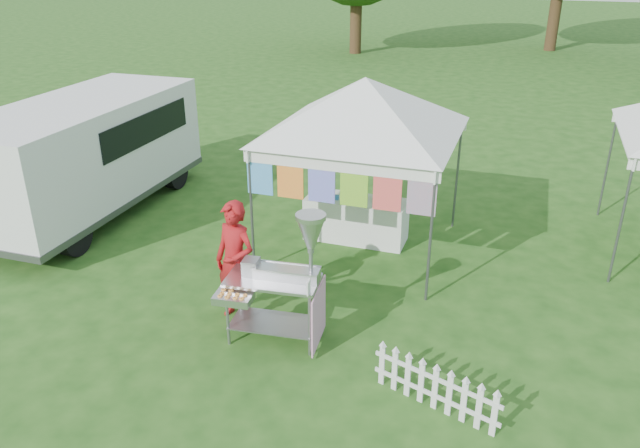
% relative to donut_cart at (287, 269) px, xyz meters
% --- Properties ---
extents(ground, '(120.00, 120.00, 0.00)m').
position_rel_donut_cart_xyz_m(ground, '(0.16, -0.41, -1.11)').
color(ground, '#1E4814').
rests_on(ground, ground).
extents(canopy_main, '(4.24, 4.24, 3.45)m').
position_rel_donut_cart_xyz_m(canopy_main, '(0.16, 3.08, 1.88)').
color(canopy_main, '#59595E').
rests_on(canopy_main, ground).
extents(donut_cart, '(1.35, 1.05, 1.88)m').
position_rel_donut_cart_xyz_m(donut_cart, '(0.00, 0.00, 0.00)').
color(donut_cart, gray).
rests_on(donut_cart, ground).
extents(vendor, '(0.74, 0.58, 1.78)m').
position_rel_donut_cart_xyz_m(vendor, '(-0.91, 0.33, -0.22)').
color(vendor, maroon).
rests_on(vendor, ground).
extents(cargo_van, '(2.22, 5.39, 2.22)m').
position_rel_donut_cart_xyz_m(cargo_van, '(-5.39, 3.03, 0.09)').
color(cargo_van, silver).
rests_on(cargo_van, ground).
extents(picket_fence, '(1.54, 0.55, 0.56)m').
position_rel_donut_cart_xyz_m(picket_fence, '(2.09, -0.70, -0.82)').
color(picket_fence, silver).
rests_on(picket_fence, ground).
extents(display_table, '(1.80, 0.70, 0.77)m').
position_rel_donut_cart_xyz_m(display_table, '(-0.02, 3.39, -0.72)').
color(display_table, white).
rests_on(display_table, ground).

